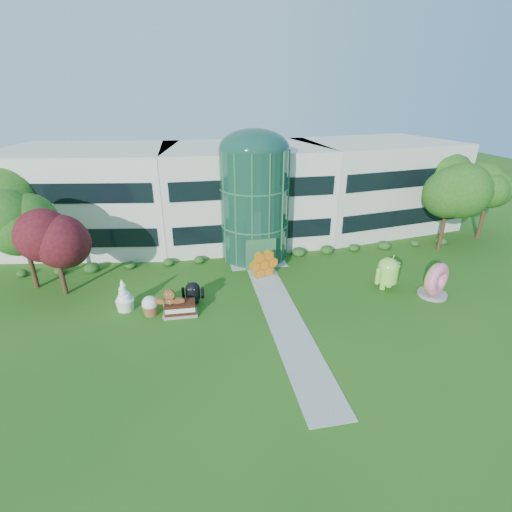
{
  "coord_description": "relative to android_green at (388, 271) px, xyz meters",
  "views": [
    {
      "loc": [
        -5.88,
        -19.56,
        14.05
      ],
      "look_at": [
        -0.99,
        6.0,
        2.6
      ],
      "focal_mm": 26.0,
      "sensor_mm": 36.0,
      "label": 1
    }
  ],
  "objects": [
    {
      "name": "ice_cream_sandwich",
      "position": [
        -15.88,
        -0.95,
        -0.98
      ],
      "size": [
        2.29,
        1.2,
        1.01
      ],
      "primitive_type": null,
      "rotation": [
        0.0,
        0.0,
        -0.03
      ],
      "color": "black",
      "rests_on": "ground"
    },
    {
      "name": "building",
      "position": [
        -9.0,
        14.19,
        3.17
      ],
      "size": [
        46.0,
        15.0,
        9.3
      ],
      "primitive_type": null,
      "color": "beige",
      "rests_on": "ground"
    },
    {
      "name": "froyo",
      "position": [
        -19.7,
        0.49,
        -0.31
      ],
      "size": [
        1.49,
        1.49,
        2.35
      ],
      "primitive_type": null,
      "rotation": [
        0.0,
        0.0,
        0.09
      ],
      "color": "white",
      "rests_on": "ground"
    },
    {
      "name": "tree_red",
      "position": [
        -24.5,
        3.69,
        1.52
      ],
      "size": [
        4.0,
        4.0,
        6.0
      ],
      "primitive_type": null,
      "color": "#3F0C14",
      "rests_on": "ground"
    },
    {
      "name": "trees_backdrop",
      "position": [
        -9.0,
        9.19,
        2.72
      ],
      "size": [
        52.0,
        8.0,
        8.4
      ],
      "primitive_type": null,
      "color": "#214D13",
      "rests_on": "ground"
    },
    {
      "name": "honeycomb",
      "position": [
        -9.05,
        3.66,
        -0.43
      ],
      "size": [
        2.85,
        1.75,
        2.11
      ],
      "primitive_type": null,
      "rotation": [
        0.0,
        0.0,
        0.32
      ],
      "color": "orange",
      "rests_on": "ground"
    },
    {
      "name": "atrium",
      "position": [
        -9.0,
        8.19,
        3.42
      ],
      "size": [
        6.0,
        6.0,
        9.8
      ],
      "primitive_type": "cylinder",
      "color": "#194738",
      "rests_on": "ground"
    },
    {
      "name": "walkway",
      "position": [
        -9.0,
        -1.81,
        -1.46
      ],
      "size": [
        2.4,
        20.0,
        0.04
      ],
      "primitive_type": "cube",
      "color": "#9E9E93",
      "rests_on": "ground"
    },
    {
      "name": "gingerbread",
      "position": [
        -16.53,
        -0.89,
        -0.46
      ],
      "size": [
        2.32,
        1.17,
        2.05
      ],
      "primitive_type": null,
      "rotation": [
        0.0,
        0.0,
        -0.15
      ],
      "color": "brown",
      "rests_on": "ground"
    },
    {
      "name": "ground",
      "position": [
        -9.0,
        -3.81,
        -1.48
      ],
      "size": [
        140.0,
        140.0,
        0.0
      ],
      "primitive_type": "plane",
      "color": "#215114",
      "rests_on": "ground"
    },
    {
      "name": "android_black",
      "position": [
        -14.96,
        0.5,
        -0.52
      ],
      "size": [
        1.88,
        1.44,
        1.92
      ],
      "primitive_type": null,
      "rotation": [
        0.0,
        0.0,
        -0.19
      ],
      "color": "black",
      "rests_on": "ground"
    },
    {
      "name": "android_green",
      "position": [
        0.0,
        0.0,
        0.0
      ],
      "size": [
        3.06,
        2.55,
        2.96
      ],
      "primitive_type": null,
      "rotation": [
        0.0,
        0.0,
        0.36
      ],
      "color": "#86D444",
      "rests_on": "ground"
    },
    {
      "name": "cupcake",
      "position": [
        -17.91,
        -0.48,
        -0.78
      ],
      "size": [
        1.29,
        1.29,
        1.41
      ],
      "primitive_type": null,
      "rotation": [
        0.0,
        0.0,
        0.1
      ],
      "color": "white",
      "rests_on": "ground"
    },
    {
      "name": "donut",
      "position": [
        2.84,
        -1.81,
        -0.11
      ],
      "size": [
        2.91,
        2.37,
        2.73
      ],
      "primitive_type": null,
      "rotation": [
        0.0,
        0.0,
        0.5
      ],
      "color": "#E9587E",
      "rests_on": "ground"
    }
  ]
}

